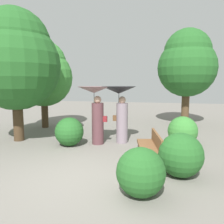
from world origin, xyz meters
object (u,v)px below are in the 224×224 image
Objects in this scene: person_left at (96,105)px; tree_near_right at (187,63)px; person_right at (120,103)px; tree_mid_left at (15,59)px; tree_near_left at (43,73)px; park_bench at (151,145)px.

tree_near_right is (3.42, 4.65, 1.76)m from person_left.
tree_mid_left is (-3.74, -0.55, 1.56)m from person_right.
tree_near_right is 8.00m from tree_mid_left.
person_right is 0.42× the size of tree_mid_left.
person_left is 4.17m from tree_near_left.
tree_near_right is (6.67, 2.34, 0.54)m from tree_near_left.
person_right is at bearing -25.86° from tree_near_left.
person_right is 5.31m from tree_near_right.
person_left is 0.49× the size of tree_near_left.
tree_mid_left is at bearing -142.75° from tree_near_right.
tree_mid_left is at bearing 93.28° from person_left.
tree_near_left is at bearing -160.67° from tree_near_right.
tree_near_right is (1.43, 6.31, 2.62)m from park_bench.
park_bench is at bearing -16.52° from tree_mid_left.
person_left is 3.37m from tree_mid_left.
person_right is 0.49× the size of tree_near_left.
tree_near_left reaches higher than park_bench.
tree_near_right is at bearing -31.91° from person_right.
tree_near_right is 1.01× the size of tree_mid_left.
tree_near_left is (-3.25, 2.31, 1.22)m from person_left.
park_bench is at bearing -149.69° from person_right.
tree_near_right reaches higher than park_bench.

